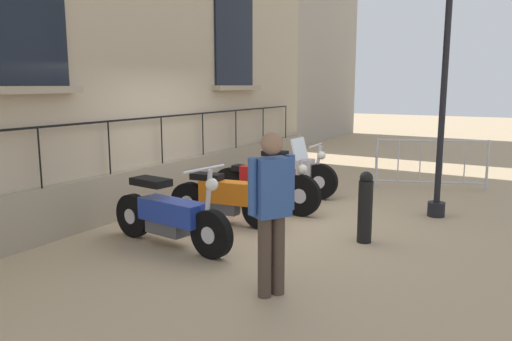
% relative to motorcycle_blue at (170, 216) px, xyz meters
% --- Properties ---
extents(ground_plane, '(60.00, 60.00, 0.00)m').
position_rel_motorcycle_blue_xyz_m(ground_plane, '(0.32, 1.79, -0.42)').
color(ground_plane, tan).
extents(building_facade, '(0.82, 11.94, 7.26)m').
position_rel_motorcycle_blue_xyz_m(building_facade, '(-2.01, 1.79, 3.10)').
color(building_facade, tan).
rests_on(building_facade, ground_plane).
extents(motorcycle_blue, '(2.12, 0.76, 1.15)m').
position_rel_motorcycle_blue_xyz_m(motorcycle_blue, '(0.00, 0.00, 0.00)').
color(motorcycle_blue, black).
rests_on(motorcycle_blue, ground_plane).
extents(motorcycle_orange, '(1.89, 0.59, 1.04)m').
position_rel_motorcycle_blue_xyz_m(motorcycle_orange, '(0.05, 1.28, -0.02)').
color(motorcycle_orange, black).
rests_on(motorcycle_orange, ground_plane).
extents(motorcycle_red, '(2.09, 0.54, 1.30)m').
position_rel_motorcycle_blue_xyz_m(motorcycle_red, '(0.19, 2.33, 0.04)').
color(motorcycle_red, black).
rests_on(motorcycle_red, ground_plane).
extents(motorcycle_silver, '(1.94, 0.70, 1.05)m').
position_rel_motorcycle_blue_xyz_m(motorcycle_silver, '(0.06, 3.57, 0.02)').
color(motorcycle_silver, black).
rests_on(motorcycle_silver, ground_plane).
extents(lamppost, '(0.38, 1.08, 4.46)m').
position_rel_motorcycle_blue_xyz_m(lamppost, '(2.84, 3.40, 2.87)').
color(lamppost, black).
rests_on(lamppost, ground_plane).
extents(crowd_barrier, '(2.11, 0.85, 1.05)m').
position_rel_motorcycle_blue_xyz_m(crowd_barrier, '(2.33, 5.60, 0.14)').
color(crowd_barrier, '#B7B7BF').
rests_on(crowd_barrier, ground_plane).
extents(bollard, '(0.20, 0.20, 1.00)m').
position_rel_motorcycle_blue_xyz_m(bollard, '(2.21, 1.47, 0.08)').
color(bollard, black).
rests_on(bollard, ground_plane).
extents(pedestrian_standing, '(0.38, 0.46, 1.70)m').
position_rel_motorcycle_blue_xyz_m(pedestrian_standing, '(1.91, -0.73, 0.54)').
color(pedestrian_standing, '#47382D').
rests_on(pedestrian_standing, ground_plane).
extents(distant_building, '(4.31, 6.74, 9.48)m').
position_rel_motorcycle_blue_xyz_m(distant_building, '(-5.16, 13.26, 4.32)').
color(distant_building, '#9E9384').
rests_on(distant_building, ground_plane).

